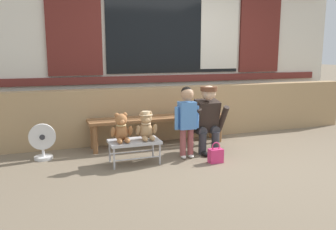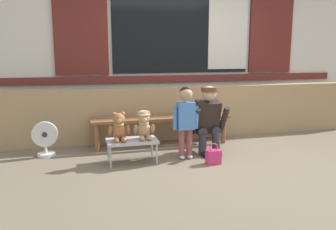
% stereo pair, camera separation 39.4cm
% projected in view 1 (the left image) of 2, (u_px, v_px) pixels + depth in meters
% --- Properties ---
extents(ground_plane, '(60.00, 60.00, 0.00)m').
position_uv_depth(ground_plane, '(225.00, 161.00, 4.45)').
color(ground_plane, '#756651').
extents(brick_low_wall, '(6.31, 0.25, 0.85)m').
position_uv_depth(brick_low_wall, '(184.00, 112.00, 5.69)').
color(brick_low_wall, tan).
rests_on(brick_low_wall, ground).
extents(shop_facade, '(6.43, 0.26, 3.34)m').
position_uv_depth(shop_facade, '(174.00, 36.00, 5.95)').
color(shop_facade, silver).
rests_on(shop_facade, ground).
extents(wooden_bench_long, '(2.10, 0.40, 0.44)m').
position_uv_depth(wooden_bench_long, '(158.00, 121.00, 5.18)').
color(wooden_bench_long, brown).
rests_on(wooden_bench_long, ground).
extents(small_display_bench, '(0.64, 0.36, 0.30)m').
position_uv_depth(small_display_bench, '(134.00, 143.00, 4.33)').
color(small_display_bench, '#BCBCC1').
rests_on(small_display_bench, ground).
extents(teddy_bear_plain, '(0.28, 0.26, 0.36)m').
position_uv_depth(teddy_bear_plain, '(122.00, 129.00, 4.25)').
color(teddy_bear_plain, '#A86B3D').
rests_on(teddy_bear_plain, small_display_bench).
extents(teddy_bear_with_hat, '(0.28, 0.27, 0.36)m').
position_uv_depth(teddy_bear_with_hat, '(146.00, 126.00, 4.35)').
color(teddy_bear_with_hat, tan).
rests_on(teddy_bear_with_hat, small_display_bench).
extents(child_standing, '(0.35, 0.18, 0.96)m').
position_uv_depth(child_standing, '(187.00, 114.00, 4.50)').
color(child_standing, '#994C4C').
rests_on(child_standing, ground).
extents(adult_crouching, '(0.50, 0.49, 0.95)m').
position_uv_depth(adult_crouching, '(207.00, 119.00, 4.79)').
color(adult_crouching, '#333338').
rests_on(adult_crouching, ground).
extents(handbag_on_ground, '(0.18, 0.11, 0.27)m').
position_uv_depth(handbag_on_ground, '(216.00, 155.00, 4.39)').
color(handbag_on_ground, '#E53370').
rests_on(handbag_on_ground, ground).
extents(floor_fan, '(0.34, 0.24, 0.48)m').
position_uv_depth(floor_fan, '(43.00, 142.00, 4.49)').
color(floor_fan, silver).
rests_on(floor_fan, ground).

